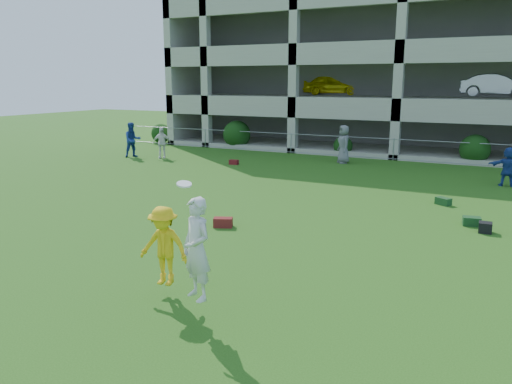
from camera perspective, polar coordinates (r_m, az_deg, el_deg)
The scene contains 14 objects.
ground at distance 10.73m, azimuth -6.17°, elevation -10.60°, with size 100.00×100.00×0.00m, color #235114.
bystander_a at distance 29.00m, azimuth -13.94°, elevation 5.80°, with size 0.94×0.74×1.94m, color navy.
bystander_b at distance 28.26m, azimuth -10.75°, elevation 5.54°, with size 1.00×0.41×1.70m, color silver.
bystander_c at distance 26.43m, azimuth 9.99°, elevation 5.41°, with size 0.97×0.63×1.99m, color slate.
bystander_d at distance 22.72m, azimuth 26.87°, elevation 2.60°, with size 1.49×0.48×1.61m, color #203D93.
bag_red_a at distance 14.73m, azimuth -3.79°, elevation -3.49°, with size 0.55×0.30×0.28m, color #560E1C.
bag_green_c at distance 16.19m, azimuth 23.42°, elevation -3.08°, with size 0.50×0.35×0.26m, color #15391D.
crate_d at distance 15.59m, azimuth 24.73°, elevation -3.70°, with size 0.35×0.35×0.30m, color black.
bag_red_f at distance 25.75m, azimuth -2.55°, elevation 3.43°, with size 0.45×0.28×0.24m, color #54110E.
bag_green_g at distance 18.51m, azimuth 20.62°, elevation -0.99°, with size 0.50×0.30×0.25m, color #183914.
frisbee_contest at distance 9.54m, azimuth -9.32°, elevation -6.20°, with size 2.20×1.42×2.24m.
parking_garage at distance 36.39m, azimuth 18.82°, elevation 14.78°, with size 30.00×14.00×12.00m.
fence at distance 28.01m, azimuth 15.44°, elevation 4.75°, with size 36.06×0.06×1.20m.
shrub_row at distance 28.08m, azimuth 25.09°, elevation 5.89°, with size 34.38×2.52×3.50m.
Camera 1 is at (5.43, -8.24, 4.21)m, focal length 35.00 mm.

